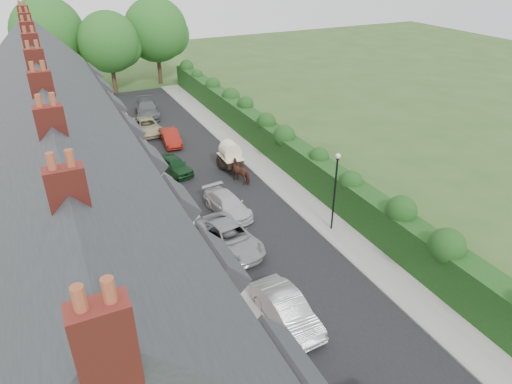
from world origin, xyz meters
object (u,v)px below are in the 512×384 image
Objects in this scene: car_white at (228,204)px; car_red at (170,137)px; car_silver_a at (286,309)px; car_green at (174,165)px; horse at (242,172)px; car_grey at (147,108)px; horse_cart at (230,154)px; lamppost at (335,183)px; car_beige at (147,126)px; car_silver_b at (229,237)px.

car_white is 1.11× the size of car_red.
car_silver_a reaches higher than car_green.
horse is at bearing 47.47° from car_white.
car_green is 5.45m from horse.
horse_cart is (2.67, -15.72, 0.58)m from car_grey.
car_grey is (1.40, 14.23, 0.13)m from car_green.
car_grey is 18.04m from horse.
horse is 2.19m from horse_cart.
horse is (-2.33, 8.40, -2.47)m from lamppost.
lamppost is 7.34m from car_white.
car_silver_a is 2.26× the size of horse.
car_green is at bearing -92.21° from car_beige.
car_red is at bearing -80.84° from car_grey.
car_green is 0.97× the size of car_red.
horse is (3.88, -13.08, 0.17)m from car_beige.
lamppost is 2.63× the size of horse.
lamppost reaches higher than horse_cart.
horse_cart reaches higher than car_silver_b.
car_red is at bearing 105.69° from lamppost.
lamppost is at bearing -74.93° from car_beige.
car_grey reaches higher than car_beige.
lamppost is 9.06m from horse.
car_silver_a reaches higher than car_silver_b.
horse_cart is at bearing 58.55° from car_silver_b.
horse is (4.07, 7.40, 0.11)m from car_silver_b.
car_silver_b is (-6.40, 1.00, -2.58)m from lamppost.
car_grey reaches higher than car_white.
horse reaches higher than car_green.
car_silver_a is at bearing 51.21° from horse.
car_silver_b is at bearing -84.01° from car_grey.
horse is at bearing 52.89° from car_silver_b.
car_silver_a reaches higher than car_white.
car_silver_a is 31.89m from car_grey.
car_grey reaches higher than car_silver_b.
lamppost reaches higher than car_white.
car_green is at bearing -64.49° from horse.
car_silver_b reaches higher than car_red.
horse_cart reaches higher than car_grey.
car_silver_a is 1.15× the size of car_green.
horse_cart is at bearing 72.30° from car_silver_a.
car_white is 21.58m from car_grey.
car_beige is at bearing 81.19° from car_silver_b.
car_silver_b is 10.37m from horse_cart.
horse is (2.67, -17.84, 0.04)m from car_grey.
car_grey is at bearing -104.39° from horse.
horse_cart is at bearing -64.55° from car_red.
car_white is (1.40, 3.66, -0.08)m from car_silver_b.
horse is 0.59× the size of horse_cart.
car_silver_a is at bearing -104.21° from car_white.
lamppost is 0.95× the size of car_grey.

